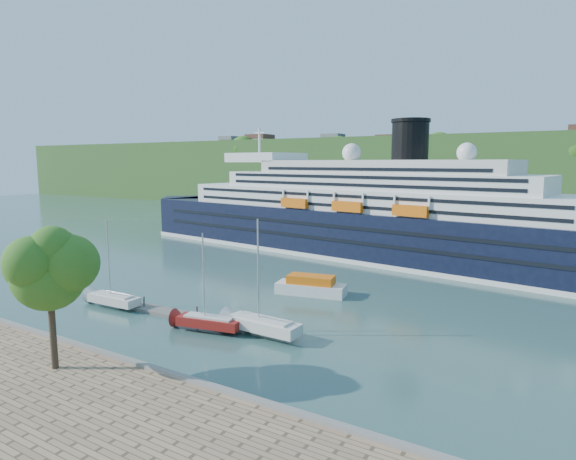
% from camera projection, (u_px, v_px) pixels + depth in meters
% --- Properties ---
extents(ground, '(400.00, 400.00, 0.00)m').
position_uv_depth(ground, '(68.00, 353.00, 40.40)').
color(ground, '#305654').
rests_on(ground, ground).
extents(far_hillside, '(400.00, 50.00, 24.00)m').
position_uv_depth(far_hillside, '(457.00, 174.00, 161.37)').
color(far_hillside, '#3B5E25').
rests_on(far_hillside, ground).
extents(quay_coping, '(220.00, 0.50, 0.30)m').
position_uv_depth(quay_coping, '(65.00, 341.00, 40.07)').
color(quay_coping, slate).
rests_on(quay_coping, promenade).
extents(cruise_ship, '(101.70, 28.35, 22.60)m').
position_uv_depth(cruise_ship, '(351.00, 189.00, 82.39)').
color(cruise_ship, black).
rests_on(cruise_ship, ground).
extents(promenade_tree, '(6.88, 6.88, 11.39)m').
position_uv_depth(promenade_tree, '(50.00, 292.00, 34.32)').
color(promenade_tree, '#2C6119').
rests_on(promenade_tree, promenade).
extents(floating_pontoon, '(16.61, 2.69, 0.37)m').
position_uv_depth(floating_pontoon, '(183.00, 316.00, 49.69)').
color(floating_pontoon, slate).
rests_on(floating_pontoon, ground).
extents(sailboat_white_near, '(7.19, 2.25, 9.20)m').
position_uv_depth(sailboat_white_near, '(112.00, 267.00, 52.33)').
color(sailboat_white_near, silver).
rests_on(sailboat_white_near, ground).
extents(sailboat_red, '(7.19, 3.22, 8.97)m').
position_uv_depth(sailboat_red, '(208.00, 285.00, 44.93)').
color(sailboat_red, maroon).
rests_on(sailboat_red, ground).
extents(sailboat_white_far, '(8.08, 2.47, 10.35)m').
position_uv_depth(sailboat_white_far, '(263.00, 282.00, 43.54)').
color(sailboat_white_far, silver).
rests_on(sailboat_white_far, ground).
extents(tender_launch, '(8.91, 4.52, 2.35)m').
position_uv_depth(tender_launch, '(311.00, 285.00, 58.16)').
color(tender_launch, orange).
rests_on(tender_launch, ground).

